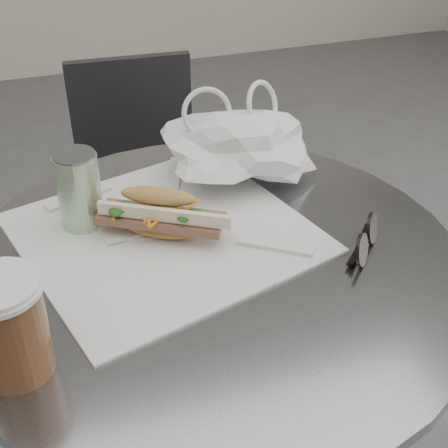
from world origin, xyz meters
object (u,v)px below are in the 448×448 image
object	(u,v)px
sunglasses	(365,241)
iced_coffee	(7,326)
cafe_table	(213,385)
chair_far	(148,228)
drink_can	(79,191)
banh_mi	(160,214)

from	to	relation	value
sunglasses	iced_coffee	bearing A→B (deg)	141.83
cafe_table	sunglasses	world-z (taller)	sunglasses
cafe_table	chair_far	xyz separation A→B (m)	(0.03, 0.67, -0.12)
iced_coffee	drink_can	xyz separation A→B (m)	(0.12, 0.28, -0.00)
iced_coffee	cafe_table	bearing A→B (deg)	24.38
iced_coffee	drink_can	world-z (taller)	iced_coffee
banh_mi	iced_coffee	distance (m)	0.31
iced_coffee	sunglasses	bearing A→B (deg)	8.54
sunglasses	chair_far	bearing A→B (deg)	58.63
cafe_table	iced_coffee	distance (m)	0.46
cafe_table	drink_can	size ratio (longest dim) A/B	5.91
chair_far	iced_coffee	world-z (taller)	iced_coffee
chair_far	banh_mi	distance (m)	0.74
chair_far	banh_mi	size ratio (longest dim) A/B	3.08
cafe_table	sunglasses	distance (m)	0.37
cafe_table	drink_can	distance (m)	0.40
banh_mi	iced_coffee	xyz separation A→B (m)	(-0.23, -0.21, 0.03)
cafe_table	banh_mi	xyz separation A→B (m)	(-0.06, 0.08, 0.32)
banh_mi	iced_coffee	world-z (taller)	iced_coffee
drink_can	iced_coffee	bearing A→B (deg)	-112.94
cafe_table	banh_mi	world-z (taller)	banh_mi
chair_far	drink_can	distance (m)	0.72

